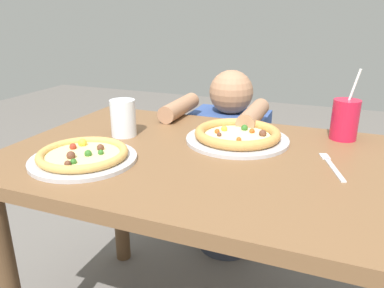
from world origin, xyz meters
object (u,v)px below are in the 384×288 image
(pizza_far, at_px, (237,135))
(fork, at_px, (331,165))
(pizza_near, at_px, (83,156))
(water_cup_clear, at_px, (123,118))
(drink_cup_colored, at_px, (345,119))
(diner_seated, at_px, (228,170))

(pizza_far, distance_m, fork, 0.32)
(pizza_near, xyz_separation_m, water_cup_clear, (-0.02, 0.25, 0.05))
(water_cup_clear, bearing_deg, drink_cup_colored, 18.77)
(drink_cup_colored, bearing_deg, water_cup_clear, -161.23)
(pizza_near, bearing_deg, diner_seated, 74.67)
(pizza_far, xyz_separation_m, drink_cup_colored, (0.33, 0.16, 0.05))
(fork, distance_m, diner_seated, 0.79)
(fork, bearing_deg, water_cup_clear, 178.10)
(fork, relative_size, diner_seated, 0.22)
(drink_cup_colored, bearing_deg, pizza_near, -144.73)
(diner_seated, bearing_deg, pizza_far, -71.09)
(pizza_far, xyz_separation_m, water_cup_clear, (-0.39, -0.09, 0.04))
(pizza_near, bearing_deg, drink_cup_colored, 35.27)
(drink_cup_colored, relative_size, fork, 1.22)
(pizza_far, height_order, water_cup_clear, water_cup_clear)
(pizza_far, bearing_deg, water_cup_clear, -167.42)
(drink_cup_colored, bearing_deg, pizza_far, -154.52)
(pizza_far, bearing_deg, drink_cup_colored, 25.48)
(pizza_near, relative_size, fork, 1.57)
(pizza_near, distance_m, pizza_far, 0.50)
(pizza_near, height_order, pizza_far, pizza_far)
(pizza_near, distance_m, water_cup_clear, 0.26)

